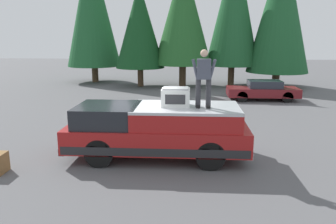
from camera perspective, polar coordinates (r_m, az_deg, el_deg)
The scene contains 10 objects.
ground_plane at distance 11.12m, azimuth -4.44°, elevation -6.85°, with size 90.00×90.00×0.00m, color #565659.
pickup_truck at distance 10.41m, azimuth -1.80°, elevation -3.14°, with size 2.01×5.54×1.65m.
compressor_unit at distance 10.15m, azimuth 1.30°, elevation 2.55°, with size 0.65×0.84×0.56m.
person_on_truck_bed at distance 9.89m, azimuth 6.02°, elevation 5.87°, with size 0.29×0.72×1.69m.
parked_car_maroon at distance 20.72m, azimuth 15.67°, elevation 3.54°, with size 1.64×4.10×1.16m.
conifer_far_left at distance 26.41m, azimuth 18.44°, elevation 16.38°, with size 4.45×4.45×10.29m.
conifer_left at distance 26.49m, azimuth 11.03°, elevation 17.26°, with size 3.96×3.96×10.34m.
conifer_center_left at distance 25.51m, azimuth 2.55°, elevation 16.33°, with size 4.26×4.26×9.06m.
conifer_center_right at distance 25.40m, azimuth -4.80°, elevation 14.28°, with size 3.60×3.60×7.49m.
conifer_right at distance 28.51m, azimuth -12.68°, elevation 17.09°, with size 4.26×4.26×10.78m.
Camera 1 is at (-10.37, -1.55, 3.72)m, focal length 36.21 mm.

